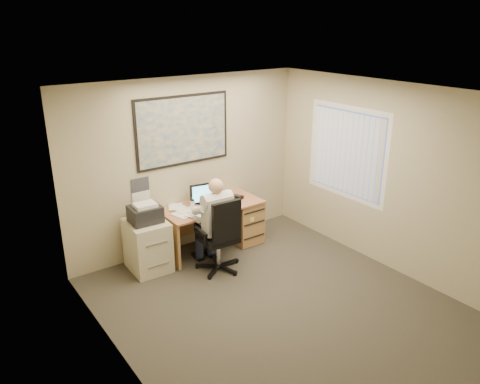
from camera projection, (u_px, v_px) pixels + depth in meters
room_shell at (282, 209)px, 5.54m from camera, size 4.00×4.50×2.70m
desk at (229, 218)px, 7.59m from camera, size 1.60×0.97×1.07m
world_map at (183, 130)px, 7.02m from camera, size 1.56×0.03×1.06m
wall_calendar at (141, 191)px, 6.90m from camera, size 0.28×0.01×0.42m
window_blinds at (346, 153)px, 7.16m from camera, size 0.06×1.40×1.30m
filing_cabinet at (147, 241)px, 6.78m from camera, size 0.56×0.66×1.04m
office_chair at (220, 250)px, 6.77m from camera, size 0.71×0.71×1.14m
person at (217, 225)px, 6.70m from camera, size 0.60×0.84×1.39m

